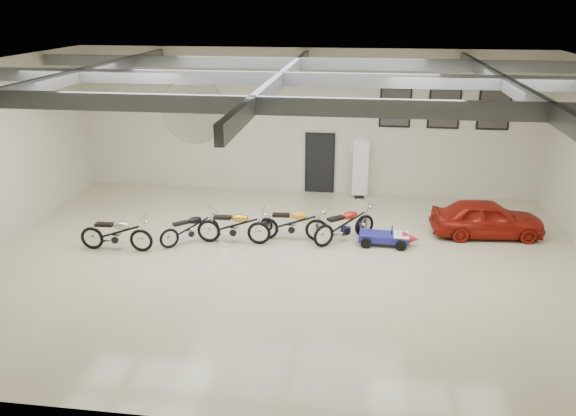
# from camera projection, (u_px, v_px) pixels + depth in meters

# --- Properties ---
(floor) EXTENTS (16.00, 12.00, 0.01)m
(floor) POSITION_uv_depth(u_px,v_px,m) (282.00, 263.00, 14.71)
(floor) COLOR #BDB490
(floor) RESTS_ON ground
(ceiling) EXTENTS (16.00, 12.00, 0.01)m
(ceiling) POSITION_uv_depth(u_px,v_px,m) (281.00, 68.00, 12.97)
(ceiling) COLOR gray
(ceiling) RESTS_ON back_wall
(back_wall) EXTENTS (16.00, 0.02, 5.00)m
(back_wall) POSITION_uv_depth(u_px,v_px,m) (306.00, 122.00, 19.41)
(back_wall) COLOR beige
(back_wall) RESTS_ON floor
(ceiling_beams) EXTENTS (15.80, 11.80, 0.32)m
(ceiling_beams) POSITION_uv_depth(u_px,v_px,m) (281.00, 79.00, 13.06)
(ceiling_beams) COLOR #5B5E63
(ceiling_beams) RESTS_ON ceiling
(door) EXTENTS (0.92, 0.08, 2.10)m
(door) POSITION_uv_depth(u_px,v_px,m) (320.00, 164.00, 19.81)
(door) COLOR black
(door) RESTS_ON back_wall
(logo_plaque) EXTENTS (2.30, 0.06, 1.16)m
(logo_plaque) POSITION_uv_depth(u_px,v_px,m) (193.00, 111.00, 19.76)
(logo_plaque) COLOR silver
(logo_plaque) RESTS_ON back_wall
(poster_left) EXTENTS (1.05, 0.08, 1.35)m
(poster_left) POSITION_uv_depth(u_px,v_px,m) (395.00, 107.00, 18.80)
(poster_left) COLOR black
(poster_left) RESTS_ON back_wall
(poster_mid) EXTENTS (1.05, 0.08, 1.35)m
(poster_mid) POSITION_uv_depth(u_px,v_px,m) (444.00, 108.00, 18.60)
(poster_mid) COLOR black
(poster_mid) RESTS_ON back_wall
(poster_right) EXTENTS (1.05, 0.08, 1.35)m
(poster_right) POSITION_uv_depth(u_px,v_px,m) (494.00, 110.00, 18.40)
(poster_right) COLOR black
(poster_right) RESTS_ON back_wall
(oil_sign) EXTENTS (0.72, 0.10, 0.72)m
(oil_sign) POSITION_uv_depth(u_px,v_px,m) (360.00, 147.00, 19.41)
(oil_sign) COLOR white
(oil_sign) RESTS_ON back_wall
(banner_stand) EXTENTS (0.56, 0.30, 1.97)m
(banner_stand) POSITION_uv_depth(u_px,v_px,m) (360.00, 171.00, 19.24)
(banner_stand) COLOR white
(banner_stand) RESTS_ON floor
(motorcycle_silver) EXTENTS (2.01, 0.66, 1.04)m
(motorcycle_silver) POSITION_uv_depth(u_px,v_px,m) (116.00, 233.00, 15.29)
(motorcycle_silver) COLOR silver
(motorcycle_silver) RESTS_ON floor
(motorcycle_black) EXTENTS (1.70, 1.59, 0.92)m
(motorcycle_black) POSITION_uv_depth(u_px,v_px,m) (190.00, 228.00, 15.77)
(motorcycle_black) COLOR silver
(motorcycle_black) RESTS_ON floor
(motorcycle_gold) EXTENTS (2.07, 0.70, 1.07)m
(motorcycle_gold) POSITION_uv_depth(u_px,v_px,m) (234.00, 225.00, 15.75)
(motorcycle_gold) COLOR silver
(motorcycle_gold) RESTS_ON floor
(motorcycle_yellow) EXTENTS (2.06, 0.74, 1.06)m
(motorcycle_yellow) POSITION_uv_depth(u_px,v_px,m) (292.00, 223.00, 15.95)
(motorcycle_yellow) COLOR silver
(motorcycle_yellow) RESTS_ON floor
(motorcycle_red) EXTENTS (1.99, 1.78, 1.06)m
(motorcycle_red) POSITION_uv_depth(u_px,v_px,m) (345.00, 224.00, 15.85)
(motorcycle_red) COLOR silver
(motorcycle_red) RESTS_ON floor
(go_kart) EXTENTS (1.73, 0.85, 0.61)m
(go_kart) POSITION_uv_depth(u_px,v_px,m) (389.00, 235.00, 15.69)
(go_kart) COLOR navy
(go_kart) RESTS_ON floor
(vintage_car) EXTENTS (1.54, 3.27, 1.08)m
(vintage_car) POSITION_uv_depth(u_px,v_px,m) (487.00, 218.00, 16.25)
(vintage_car) COLOR maroon
(vintage_car) RESTS_ON floor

